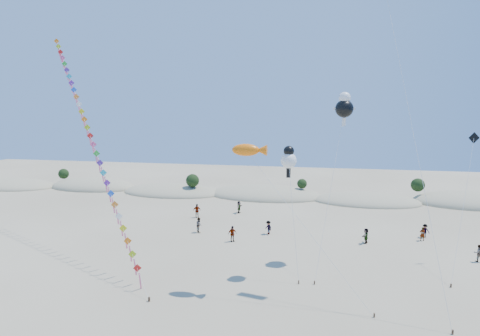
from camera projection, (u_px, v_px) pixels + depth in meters
name	position (u px, v px, depth m)	size (l,w,h in m)	color
dune_ridge	(271.00, 196.00, 66.27)	(145.30, 11.49, 5.57)	tan
kite_train	(88.00, 129.00, 41.59)	(22.17, 21.76, 23.70)	#3F2D1E
fish_kite	(250.00, 150.00, 31.17)	(10.84, 3.90, 11.61)	#3F2D1E
cartoon_kite_low	(289.00, 159.00, 34.06)	(1.90, 3.09, 11.20)	#3F2D1E
cartoon_kite_high	(344.00, 107.00, 37.23)	(3.30, 7.95, 15.86)	#3F2D1E
dark_kite	(469.00, 171.00, 36.16)	(3.98, 7.81, 12.16)	#3F2D1E
beachgoers	(295.00, 226.00, 46.62)	(31.73, 14.23, 1.83)	slate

